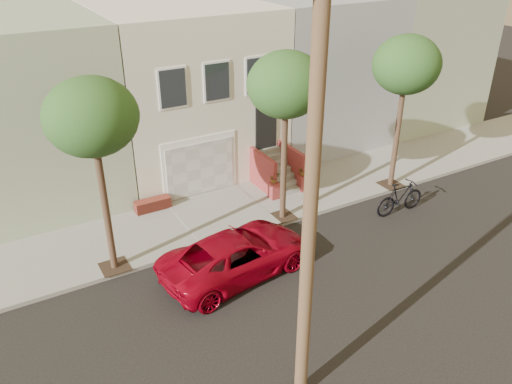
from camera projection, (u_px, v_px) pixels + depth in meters
ground at (322, 283)px, 16.35m from camera, size 90.00×90.00×0.00m
sidewalk at (241, 208)px, 20.43m from camera, size 40.00×3.70×0.15m
house_row at (179, 84)px, 23.25m from camera, size 33.10×11.70×7.00m
tree_left at (92, 118)px, 14.48m from camera, size 2.70×2.57×6.30m
tree_mid at (286, 86)px, 17.34m from camera, size 2.70×2.57×6.30m
tree_right at (406, 66)px, 19.77m from camera, size 2.70×2.57×6.30m
pickup_truck at (237, 254)px, 16.50m from camera, size 5.38×3.04×1.42m
motorcycle at (400, 198)px, 19.98m from camera, size 2.25×0.70×1.34m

